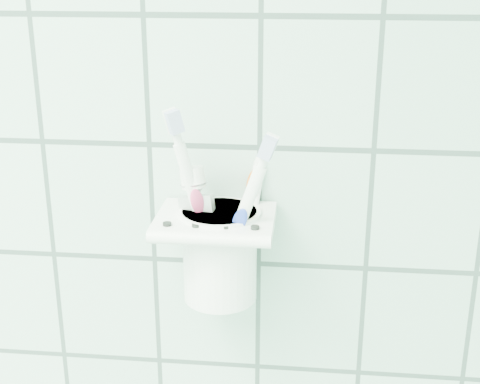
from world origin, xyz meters
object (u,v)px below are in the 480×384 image
object	(u,v)px
toothbrush_pink	(218,197)
toothbrush_blue	(238,191)
toothbrush_orange	(211,208)
holder_bracket	(216,222)
cup	(220,251)
toothpaste_tube	(209,225)

from	to	relation	value
toothbrush_pink	toothbrush_blue	size ratio (longest dim) A/B	0.93
toothbrush_orange	toothbrush_pink	bearing A→B (deg)	86.33
toothbrush_pink	toothbrush_blue	world-z (taller)	toothbrush_blue
holder_bracket	cup	distance (m)	0.03
cup	holder_bracket	bearing A→B (deg)	-132.46
holder_bracket	toothbrush_blue	world-z (taller)	toothbrush_blue
toothbrush_pink	cup	bearing A→B (deg)	-111.54
holder_bracket	toothbrush_pink	distance (m)	0.03
toothbrush_pink	toothpaste_tube	bearing A→B (deg)	-147.83
toothpaste_tube	toothbrush_blue	bearing A→B (deg)	33.13
toothbrush_pink	toothpaste_tube	distance (m)	0.03
holder_bracket	toothbrush_blue	size ratio (longest dim) A/B	0.55
toothbrush_blue	toothpaste_tube	bearing A→B (deg)	-125.98
holder_bracket	cup	world-z (taller)	same
toothbrush_pink	toothbrush_orange	size ratio (longest dim) A/B	1.06
holder_bracket	toothpaste_tube	distance (m)	0.01
cup	toothpaste_tube	world-z (taller)	toothpaste_tube
toothbrush_blue	holder_bracket	bearing A→B (deg)	-133.94
toothpaste_tube	toothbrush_orange	bearing A→B (deg)	-23.88
toothbrush_orange	holder_bracket	bearing A→B (deg)	78.48
holder_bracket	cup	bearing A→B (deg)	47.54
cup	toothpaste_tube	size ratio (longest dim) A/B	0.70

